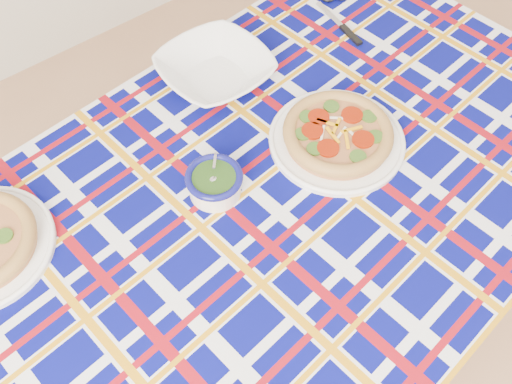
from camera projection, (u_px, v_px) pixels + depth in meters
dining_table at (287, 201)px, 1.19m from camera, size 1.50×1.02×0.67m
tablecloth at (287, 195)px, 1.17m from camera, size 1.53×1.05×0.09m
main_focaccia_plate at (338, 133)px, 1.17m from camera, size 0.33×0.33×0.06m
pesto_bowl at (214, 182)px, 1.09m from camera, size 0.14×0.14×0.07m
serving_bowl at (215, 70)px, 1.27m from camera, size 0.25×0.25×0.06m
table_knife at (331, 15)px, 1.42m from camera, size 0.05×0.20×0.01m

